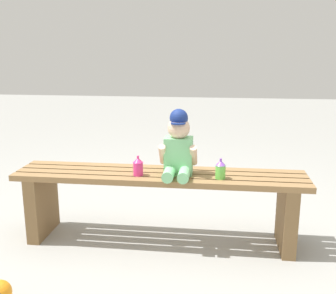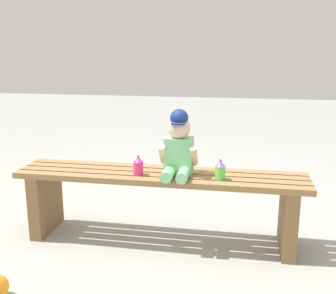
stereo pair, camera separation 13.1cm
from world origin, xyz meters
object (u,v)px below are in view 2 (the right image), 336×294
child_figure (178,147)px  park_bench (160,194)px  sippy_cup_left (138,166)px  sippy_cup_right (220,170)px

child_figure → park_bench: bearing=169.7°
sippy_cup_left → sippy_cup_right: size_ratio=1.00×
park_bench → child_figure: (0.12, -0.02, 0.32)m
park_bench → sippy_cup_left: bearing=-150.8°
park_bench → sippy_cup_left: (-0.12, -0.07, 0.20)m
park_bench → sippy_cup_left: 0.24m
child_figure → sippy_cup_right: 0.29m
child_figure → sippy_cup_left: child_figure is taller
sippy_cup_left → sippy_cup_right: 0.50m
sippy_cup_left → sippy_cup_right: same height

